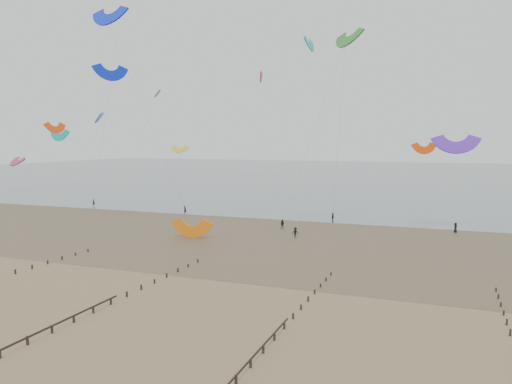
# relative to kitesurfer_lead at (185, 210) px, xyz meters

# --- Properties ---
(ground) EXTENTS (500.00, 500.00, 0.00)m
(ground) POSITION_rel_kitesurfer_lead_xyz_m (19.49, -50.84, -0.90)
(ground) COLOR brown
(ground) RESTS_ON ground
(sea_and_shore) EXTENTS (500.00, 665.00, 0.03)m
(sea_and_shore) POSITION_rel_kitesurfer_lead_xyz_m (15.41, -16.44, -0.89)
(sea_and_shore) COLOR #475654
(sea_and_shore) RESTS_ON ground
(groynes) EXTENTS (72.16, 50.16, 1.00)m
(groynes) POSITION_rel_kitesurfer_lead_xyz_m (23.49, -69.89, -0.43)
(groynes) COLOR black
(groynes) RESTS_ON ground
(kitesurfer_lead) EXTENTS (0.76, 0.62, 1.80)m
(kitesurfer_lead) POSITION_rel_kitesurfer_lead_xyz_m (0.00, 0.00, 0.00)
(kitesurfer_lead) COLOR black
(kitesurfer_lead) RESTS_ON ground
(kitesurfers) EXTENTS (121.75, 29.35, 1.82)m
(kitesurfers) POSITION_rel_kitesurfer_lead_xyz_m (48.47, -2.98, -0.03)
(kitesurfers) COLOR black
(kitesurfers) RESTS_ON ground
(grounded_kite) EXTENTS (6.61, 5.50, 3.30)m
(grounded_kite) POSITION_rel_kitesurfer_lead_xyz_m (14.53, -23.77, -0.90)
(grounded_kite) COLOR orange
(grounded_kite) RESTS_ON ground
(kites_airborne) EXTENTS (235.82, 104.25, 39.88)m
(kites_airborne) POSITION_rel_kitesurfer_lead_xyz_m (8.32, 33.98, 21.70)
(kites_airborne) COLOR #5319B9
(kites_airborne) RESTS_ON ground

